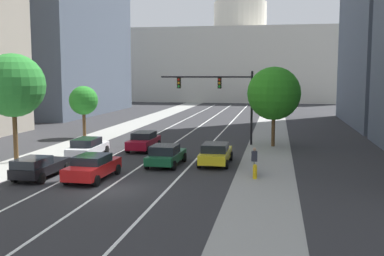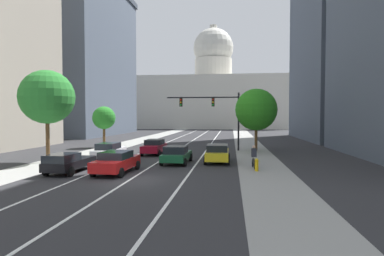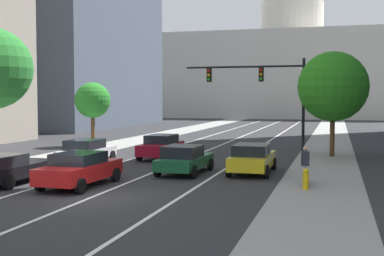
{
  "view_description": "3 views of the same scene",
  "coord_description": "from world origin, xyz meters",
  "px_view_note": "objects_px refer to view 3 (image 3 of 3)",
  "views": [
    {
      "loc": [
        9.14,
        -23.73,
        6.33
      ],
      "look_at": [
        1.58,
        17.45,
        1.41
      ],
      "focal_mm": 43.39,
      "sensor_mm": 36.0,
      "label": 1
    },
    {
      "loc": [
        6.12,
        -18.8,
        3.88
      ],
      "look_at": [
        0.87,
        23.8,
        2.31
      ],
      "focal_mm": 29.81,
      "sensor_mm": 36.0,
      "label": 2
    },
    {
      "loc": [
        9.14,
        -18.14,
        3.87
      ],
      "look_at": [
        0.64,
        12.05,
        2.04
      ],
      "focal_mm": 48.23,
      "sensor_mm": 36.0,
      "label": 3
    }
  ],
  "objects_px": {
    "car_yellow": "(252,158)",
    "traffic_signal_mast": "(264,86)",
    "car_black": "(10,168)",
    "car_white": "(86,151)",
    "car_green": "(184,159)",
    "street_tree_far_right": "(333,87)",
    "cyclist": "(305,166)",
    "fire_hydrant": "(306,179)",
    "car_crimson": "(161,146)",
    "capitol_building": "(292,65)",
    "street_tree_near_left": "(93,101)",
    "car_red": "(80,169)"
  },
  "relations": [
    {
      "from": "car_yellow",
      "to": "traffic_signal_mast",
      "type": "bearing_deg",
      "value": 3.89
    },
    {
      "from": "car_black",
      "to": "traffic_signal_mast",
      "type": "relative_size",
      "value": 0.56
    },
    {
      "from": "car_black",
      "to": "traffic_signal_mast",
      "type": "xyz_separation_m",
      "value": [
        9.29,
        15.7,
        3.99
      ]
    },
    {
      "from": "car_white",
      "to": "car_green",
      "type": "distance_m",
      "value": 6.98
    },
    {
      "from": "traffic_signal_mast",
      "to": "street_tree_far_right",
      "type": "height_order",
      "value": "street_tree_far_right"
    },
    {
      "from": "street_tree_far_right",
      "to": "cyclist",
      "type": "bearing_deg",
      "value": -95.08
    },
    {
      "from": "car_yellow",
      "to": "car_green",
      "type": "relative_size",
      "value": 1.05
    },
    {
      "from": "traffic_signal_mast",
      "to": "fire_hydrant",
      "type": "relative_size",
      "value": 9.14
    },
    {
      "from": "car_crimson",
      "to": "fire_hydrant",
      "type": "relative_size",
      "value": 5.01
    },
    {
      "from": "capitol_building",
      "to": "cyclist",
      "type": "bearing_deg",
      "value": -84.74
    },
    {
      "from": "capitol_building",
      "to": "street_tree_far_right",
      "type": "height_order",
      "value": "capitol_building"
    },
    {
      "from": "cyclist",
      "to": "street_tree_near_left",
      "type": "distance_m",
      "value": 22.7
    },
    {
      "from": "capitol_building",
      "to": "traffic_signal_mast",
      "type": "height_order",
      "value": "capitol_building"
    },
    {
      "from": "car_black",
      "to": "car_crimson",
      "type": "relative_size",
      "value": 1.02
    },
    {
      "from": "capitol_building",
      "to": "car_red",
      "type": "distance_m",
      "value": 88.54
    },
    {
      "from": "car_white",
      "to": "car_crimson",
      "type": "relative_size",
      "value": 1.05
    },
    {
      "from": "car_crimson",
      "to": "cyclist",
      "type": "bearing_deg",
      "value": -128.54
    },
    {
      "from": "car_black",
      "to": "fire_hydrant",
      "type": "distance_m",
      "value": 13.09
    },
    {
      "from": "traffic_signal_mast",
      "to": "street_tree_near_left",
      "type": "height_order",
      "value": "traffic_signal_mast"
    },
    {
      "from": "car_black",
      "to": "fire_hydrant",
      "type": "relative_size",
      "value": 5.11
    },
    {
      "from": "traffic_signal_mast",
      "to": "car_red",
      "type": "bearing_deg",
      "value": -111.17
    },
    {
      "from": "car_green",
      "to": "car_black",
      "type": "distance_m",
      "value": 8.44
    },
    {
      "from": "car_black",
      "to": "car_crimson",
      "type": "xyz_separation_m",
      "value": [
        3.33,
        11.14,
        0.06
      ]
    },
    {
      "from": "traffic_signal_mast",
      "to": "cyclist",
      "type": "height_order",
      "value": "traffic_signal_mast"
    },
    {
      "from": "car_green",
      "to": "street_tree_near_left",
      "type": "height_order",
      "value": "street_tree_near_left"
    },
    {
      "from": "car_green",
      "to": "fire_hydrant",
      "type": "bearing_deg",
      "value": -114.22
    },
    {
      "from": "car_green",
      "to": "car_black",
      "type": "bearing_deg",
      "value": 129.68
    },
    {
      "from": "capitol_building",
      "to": "street_tree_far_right",
      "type": "relative_size",
      "value": 6.75
    },
    {
      "from": "car_yellow",
      "to": "car_black",
      "type": "height_order",
      "value": "car_yellow"
    },
    {
      "from": "car_green",
      "to": "street_tree_far_right",
      "type": "relative_size",
      "value": 0.65
    },
    {
      "from": "capitol_building",
      "to": "street_tree_far_right",
      "type": "xyz_separation_m",
      "value": [
        8.87,
        -73.01,
        -5.96
      ]
    },
    {
      "from": "capitol_building",
      "to": "car_yellow",
      "type": "xyz_separation_m",
      "value": [
        4.99,
        -82.01,
        -9.79
      ]
    },
    {
      "from": "car_yellow",
      "to": "car_green",
      "type": "bearing_deg",
      "value": 107.56
    },
    {
      "from": "car_red",
      "to": "car_yellow",
      "type": "bearing_deg",
      "value": -46.16
    },
    {
      "from": "capitol_building",
      "to": "car_yellow",
      "type": "height_order",
      "value": "capitol_building"
    },
    {
      "from": "car_crimson",
      "to": "traffic_signal_mast",
      "type": "relative_size",
      "value": 0.55
    },
    {
      "from": "car_yellow",
      "to": "car_red",
      "type": "distance_m",
      "value": 8.94
    },
    {
      "from": "car_black",
      "to": "street_tree_far_right",
      "type": "xyz_separation_m",
      "value": [
        13.86,
        15.27,
        3.89
      ]
    },
    {
      "from": "car_yellow",
      "to": "traffic_signal_mast",
      "type": "relative_size",
      "value": 0.57
    },
    {
      "from": "car_crimson",
      "to": "car_green",
      "type": "bearing_deg",
      "value": -150.15
    },
    {
      "from": "capitol_building",
      "to": "cyclist",
      "type": "relative_size",
      "value": 27.23
    },
    {
      "from": "car_white",
      "to": "car_green",
      "type": "bearing_deg",
      "value": -109.49
    },
    {
      "from": "cyclist",
      "to": "street_tree_far_right",
      "type": "height_order",
      "value": "street_tree_far_right"
    },
    {
      "from": "traffic_signal_mast",
      "to": "street_tree_far_right",
      "type": "distance_m",
      "value": 4.59
    },
    {
      "from": "car_red",
      "to": "cyclist",
      "type": "height_order",
      "value": "cyclist"
    },
    {
      "from": "car_white",
      "to": "car_green",
      "type": "relative_size",
      "value": 1.06
    },
    {
      "from": "car_green",
      "to": "fire_hydrant",
      "type": "xyz_separation_m",
      "value": [
        6.26,
        -3.03,
        -0.28
      ]
    },
    {
      "from": "car_black",
      "to": "street_tree_far_right",
      "type": "distance_m",
      "value": 20.99
    },
    {
      "from": "capitol_building",
      "to": "car_black",
      "type": "relative_size",
      "value": 10.07
    },
    {
      "from": "car_red",
      "to": "car_crimson",
      "type": "height_order",
      "value": "car_crimson"
    }
  ]
}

